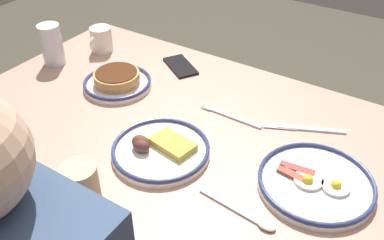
{
  "coord_description": "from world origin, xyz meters",
  "views": [
    {
      "loc": [
        -0.49,
        0.77,
        1.46
      ],
      "look_at": [
        -0.0,
        0.0,
        0.78
      ],
      "focal_mm": 39.25,
      "sensor_mm": 36.0,
      "label": 1
    }
  ],
  "objects": [
    {
      "name": "plate_far_companion",
      "position": [
        0.01,
        0.13,
        0.77
      ],
      "size": [
        0.25,
        0.25,
        0.05
      ],
      "color": "white",
      "rests_on": "dining_table"
    },
    {
      "name": "plate_center_pancakes",
      "position": [
        0.31,
        -0.05,
        0.77
      ],
      "size": [
        0.21,
        0.21,
        0.05
      ],
      "color": "silver",
      "rests_on": "dining_table"
    },
    {
      "name": "drinking_glass",
      "position": [
        0.59,
        -0.05,
        0.82
      ],
      "size": [
        0.07,
        0.07,
        0.14
      ],
      "color": "silver",
      "rests_on": "dining_table"
    },
    {
      "name": "butter_knife",
      "position": [
        -0.26,
        -0.16,
        0.76
      ],
      "size": [
        0.21,
        0.11,
        0.01
      ],
      "color": "silver",
      "rests_on": "dining_table"
    },
    {
      "name": "tea_spoon",
      "position": [
        -0.27,
        0.2,
        0.76
      ],
      "size": [
        0.19,
        0.04,
        0.01
      ],
      "color": "silver",
      "rests_on": "dining_table"
    },
    {
      "name": "dining_table",
      "position": [
        0.0,
        0.0,
        0.66
      ],
      "size": [
        1.38,
        0.79,
        0.75
      ],
      "color": "tan",
      "rests_on": "ground_plane"
    },
    {
      "name": "coffee_mug",
      "position": [
        0.52,
        -0.21,
        0.8
      ],
      "size": [
        0.08,
        0.11,
        0.09
      ],
      "color": "white",
      "rests_on": "dining_table"
    },
    {
      "name": "cell_phone",
      "position": [
        0.21,
        -0.26,
        0.76
      ],
      "size": [
        0.16,
        0.14,
        0.01
      ],
      "primitive_type": "cube",
      "rotation": [
        0.0,
        0.0,
        -0.57
      ],
      "color": "black",
      "rests_on": "dining_table"
    },
    {
      "name": "plate_near_main",
      "position": [
        -0.36,
        0.03,
        0.77
      ],
      "size": [
        0.27,
        0.27,
        0.04
      ],
      "color": "white",
      "rests_on": "dining_table"
    },
    {
      "name": "fork_near",
      "position": [
        -0.07,
        -0.1,
        0.76
      ],
      "size": [
        0.19,
        0.02,
        0.01
      ],
      "color": "silver",
      "rests_on": "dining_table"
    }
  ]
}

